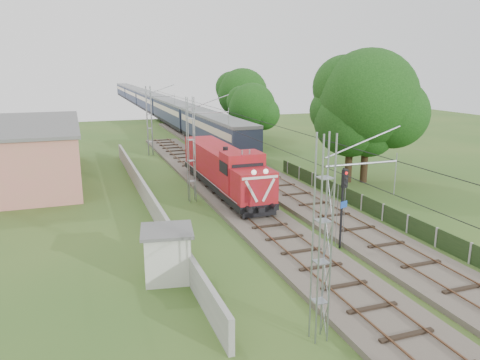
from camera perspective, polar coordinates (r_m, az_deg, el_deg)
name	(u,v)px	position (r m, az deg, el deg)	size (l,w,h in m)	color
ground	(296,252)	(26.83, 6.81, -8.77)	(140.00, 140.00, 0.00)	#2E5520
track_main	(251,213)	(32.78, 1.39, -4.09)	(4.20, 70.00, 0.45)	#6B6054
track_side	(252,170)	(46.24, 1.42, 1.23)	(4.20, 80.00, 0.45)	#6B6054
catenary	(192,150)	(35.64, -5.91, 3.71)	(3.31, 70.00, 8.00)	gray
boundary_wall	(147,196)	(35.72, -11.32, -1.90)	(0.25, 40.00, 1.50)	#9E9E99
station_building	(32,151)	(46.89, -23.99, 3.26)	(8.40, 20.40, 5.22)	#CD736E
fence	(383,212)	(33.06, 17.05, -3.80)	(0.12, 32.00, 1.20)	black
locomotive	(224,168)	(38.00, -1.98, 1.45)	(2.80, 16.00, 4.06)	black
coach_rake	(151,101)	(104.87, -10.81, 9.42)	(3.22, 120.51, 3.73)	black
signal_post	(343,194)	(26.76, 12.49, -1.70)	(0.51, 0.41, 4.74)	black
relay_hut	(168,254)	(23.40, -8.82, -8.88)	(2.87, 2.87, 2.57)	silver
tree_a	(352,121)	(42.50, 13.48, 7.03)	(6.83, 6.50, 8.85)	#372616
tree_b	(370,100)	(42.64, 15.53, 9.39)	(9.07, 8.63, 11.75)	#372616
tree_c	(253,107)	(60.03, 1.57, 8.86)	(6.27, 5.97, 8.13)	#372616
tree_d	(243,94)	(68.97, 0.41, 10.42)	(7.62, 7.26, 9.88)	#372616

